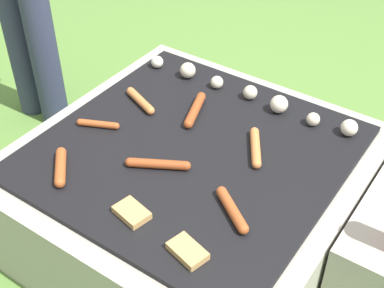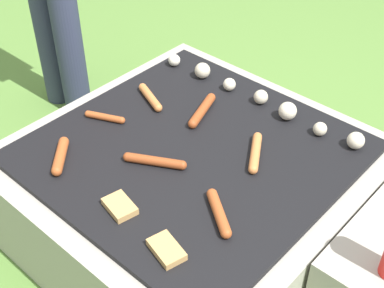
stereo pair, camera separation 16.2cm
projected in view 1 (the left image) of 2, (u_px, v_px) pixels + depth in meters
The scene contains 12 objects.
ground_plane at pixel (192, 230), 1.87m from camera, with size 14.00×14.00×0.00m, color #567F38.
grill at pixel (192, 192), 1.76m from camera, with size 1.00×1.00×0.37m.
sausage_front_center at pixel (255, 147), 1.62m from camera, with size 0.11×0.16×0.03m.
sausage_back_left at pixel (98, 124), 1.72m from camera, with size 0.13×0.07×0.02m.
sausage_back_center at pixel (195, 110), 1.77m from camera, with size 0.08×0.18×0.03m.
sausage_front_left at pixel (232, 210), 1.42m from camera, with size 0.15×0.11×0.03m.
sausage_mid_right at pixel (60, 167), 1.55m from camera, with size 0.12×0.13×0.03m.
sausage_front_right at pixel (158, 164), 1.56m from camera, with size 0.17×0.11×0.03m.
sausage_back_right at pixel (140, 101), 1.82m from camera, with size 0.16×0.08×0.03m.
bread_slice_center at pixel (132, 213), 1.42m from camera, with size 0.11×0.08×0.02m.
bread_slice_left at pixel (188, 251), 1.32m from camera, with size 0.11×0.08×0.02m.
mushroom_row at pixel (250, 94), 1.83m from camera, with size 0.80×0.07×0.06m.
Camera 1 is at (0.72, -1.04, 1.41)m, focal length 50.00 mm.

